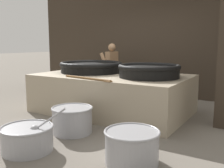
{
  "coord_description": "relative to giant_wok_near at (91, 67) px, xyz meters",
  "views": [
    {
      "loc": [
        2.87,
        -4.69,
        1.46
      ],
      "look_at": [
        0.0,
        0.0,
        0.6
      ],
      "focal_mm": 42.0,
      "sensor_mm": 36.0,
      "label": 1
    }
  ],
  "objects": [
    {
      "name": "hearth_platform",
      "position": [
        0.65,
        -0.15,
        -0.53
      ],
      "size": [
        3.15,
        1.91,
        0.8
      ],
      "color": "tan",
      "rests_on": "ground_plane"
    },
    {
      "name": "prep_bowl_meat",
      "position": [
        2.13,
        -2.11,
        -0.71
      ],
      "size": [
        0.69,
        0.69,
        0.41
      ],
      "color": "#9E9EA3",
      "rests_on": "ground_plane"
    },
    {
      "name": "prep_bowl_extra",
      "position": [
        0.79,
        -1.64,
        -0.7
      ],
      "size": [
        0.68,
        0.68,
        0.43
      ],
      "color": "#9E9EA3",
      "rests_on": "ground_plane"
    },
    {
      "name": "back_wall",
      "position": [
        0.65,
        2.15,
        1.26
      ],
      "size": [
        7.91,
        0.24,
        4.38
      ],
      "primitive_type": "cube",
      "color": "#382D23",
      "rests_on": "ground_plane"
    },
    {
      "name": "giant_wok_far",
      "position": [
        1.49,
        -0.15,
        0.01
      ],
      "size": [
        1.21,
        1.21,
        0.25
      ],
      "color": "black",
      "rests_on": "hearth_platform"
    },
    {
      "name": "giant_wok_near",
      "position": [
        0.0,
        0.0,
        0.0
      ],
      "size": [
        1.43,
        1.43,
        0.24
      ],
      "color": "black",
      "rests_on": "hearth_platform"
    },
    {
      "name": "stirring_paddle",
      "position": [
        0.69,
        -1.01,
        -0.11
      ],
      "size": [
        1.15,
        0.24,
        0.04
      ],
      "rotation": [
        0.0,
        0.0,
        -0.15
      ],
      "color": "brown",
      "rests_on": "hearth_platform"
    },
    {
      "name": "prep_bowl_vegetables",
      "position": [
        0.75,
        -2.53,
        -0.74
      ],
      "size": [
        0.92,
        0.72,
        0.64
      ],
      "color": "#9E9EA3",
      "rests_on": "ground_plane"
    },
    {
      "name": "ground_plane",
      "position": [
        0.65,
        -0.15,
        -0.93
      ],
      "size": [
        60.0,
        60.0,
        0.0
      ],
      "primitive_type": "plane",
      "color": "slate"
    },
    {
      "name": "cook",
      "position": [
        -0.13,
        1.11,
        -0.14
      ],
      "size": [
        0.34,
        0.53,
        1.45
      ],
      "rotation": [
        0.0,
        0.0,
        3.13
      ],
      "color": "#9E7551",
      "rests_on": "ground_plane"
    }
  ]
}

